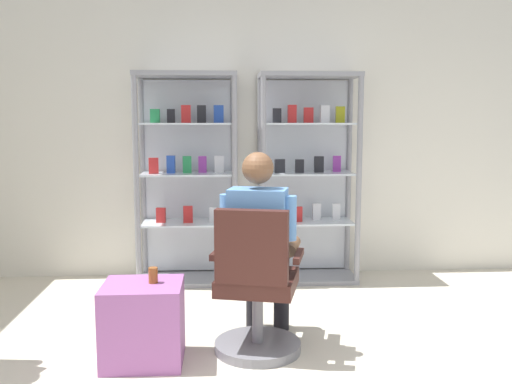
{
  "coord_description": "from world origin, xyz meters",
  "views": [
    {
      "loc": [
        -0.24,
        -2.35,
        1.49
      ],
      "look_at": [
        -0.01,
        1.4,
        1.0
      ],
      "focal_mm": 39.21,
      "sensor_mm": 36.0,
      "label": 1
    }
  ],
  "objects_px": {
    "office_chair": "(256,295)",
    "tea_glass": "(153,275)",
    "storage_crate": "(143,323)",
    "display_cabinet_right": "(307,176)",
    "seated_shopkeeper": "(261,240)",
    "display_cabinet_left": "(188,177)"
  },
  "relations": [
    {
      "from": "display_cabinet_left",
      "to": "office_chair",
      "type": "bearing_deg",
      "value": -73.08
    },
    {
      "from": "seated_shopkeeper",
      "to": "office_chair",
      "type": "bearing_deg",
      "value": -103.87
    },
    {
      "from": "storage_crate",
      "to": "tea_glass",
      "type": "xyz_separation_m",
      "value": [
        0.07,
        0.02,
        0.3
      ]
    },
    {
      "from": "storage_crate",
      "to": "display_cabinet_left",
      "type": "bearing_deg",
      "value": 84.21
    },
    {
      "from": "display_cabinet_left",
      "to": "tea_glass",
      "type": "xyz_separation_m",
      "value": [
        -0.11,
        -1.76,
        -0.43
      ]
    },
    {
      "from": "tea_glass",
      "to": "office_chair",
      "type": "bearing_deg",
      "value": 4.07
    },
    {
      "from": "display_cabinet_right",
      "to": "seated_shopkeeper",
      "type": "relative_size",
      "value": 1.47
    },
    {
      "from": "office_chair",
      "to": "tea_glass",
      "type": "distance_m",
      "value": 0.65
    },
    {
      "from": "display_cabinet_left",
      "to": "storage_crate",
      "type": "height_order",
      "value": "display_cabinet_left"
    },
    {
      "from": "display_cabinet_right",
      "to": "office_chair",
      "type": "relative_size",
      "value": 1.98
    },
    {
      "from": "display_cabinet_left",
      "to": "tea_glass",
      "type": "bearing_deg",
      "value": -93.73
    },
    {
      "from": "tea_glass",
      "to": "storage_crate",
      "type": "bearing_deg",
      "value": -165.39
    },
    {
      "from": "seated_shopkeeper",
      "to": "storage_crate",
      "type": "xyz_separation_m",
      "value": [
        -0.74,
        -0.22,
        -0.46
      ]
    },
    {
      "from": "seated_shopkeeper",
      "to": "storage_crate",
      "type": "distance_m",
      "value": 0.9
    },
    {
      "from": "office_chair",
      "to": "storage_crate",
      "type": "xyz_separation_m",
      "value": [
        -0.7,
        -0.06,
        -0.15
      ]
    },
    {
      "from": "display_cabinet_right",
      "to": "seated_shopkeeper",
      "type": "distance_m",
      "value": 1.66
    },
    {
      "from": "display_cabinet_left",
      "to": "display_cabinet_right",
      "type": "xyz_separation_m",
      "value": [
        1.1,
        -0.0,
        -0.0
      ]
    },
    {
      "from": "display_cabinet_right",
      "to": "office_chair",
      "type": "distance_m",
      "value": 1.9
    },
    {
      "from": "office_chair",
      "to": "seated_shopkeeper",
      "type": "bearing_deg",
      "value": 76.13
    },
    {
      "from": "storage_crate",
      "to": "display_cabinet_right",
      "type": "bearing_deg",
      "value": 54.21
    },
    {
      "from": "display_cabinet_left",
      "to": "office_chair",
      "type": "relative_size",
      "value": 1.98
    },
    {
      "from": "display_cabinet_right",
      "to": "office_chair",
      "type": "xyz_separation_m",
      "value": [
        -0.58,
        -1.71,
        -0.57
      ]
    }
  ]
}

